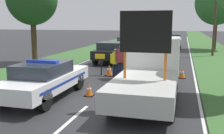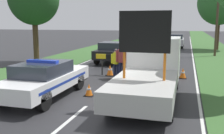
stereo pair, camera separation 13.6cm
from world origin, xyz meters
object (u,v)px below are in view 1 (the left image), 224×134
object	(u,v)px
traffic_cone_near_police	(109,70)
queued_car_van_white	(128,44)
traffic_cone_near_truck	(89,90)
queued_car_sedan_silver	(173,41)
police_officer	(115,61)
police_car	(45,79)
queued_car_sedan_black	(112,52)
traffic_cone_behind_barrier	(182,73)
work_truck	(151,68)
utility_pole	(215,20)
traffic_cone_centre_front	(81,73)
pedestrian_civilian	(121,59)
roadside_tree_near_right	(217,3)
road_barrier	(126,58)

from	to	relation	value
traffic_cone_near_police	queued_car_van_white	world-z (taller)	queued_car_van_white
traffic_cone_near_truck	queued_car_sedan_silver	world-z (taller)	queued_car_sedan_silver
police_officer	police_car	bearing A→B (deg)	61.54
queued_car_sedan_black	traffic_cone_behind_barrier	bearing A→B (deg)	139.36
work_truck	queued_car_sedan_silver	distance (m)	21.17
queued_car_sedan_silver	utility_pole	world-z (taller)	utility_pole
police_officer	queued_car_sedan_silver	xyz separation A→B (m)	(2.29, 18.37, -0.13)
traffic_cone_centre_front	queued_car_sedan_black	world-z (taller)	queued_car_sedan_black
queued_car_van_white	queued_car_sedan_silver	world-z (taller)	queued_car_van_white
traffic_cone_near_truck	queued_car_sedan_black	size ratio (longest dim) A/B	0.12
police_officer	traffic_cone_near_police	xyz separation A→B (m)	(-0.51, 0.59, -0.62)
police_car	traffic_cone_near_truck	bearing A→B (deg)	19.46
queued_car_van_white	utility_pole	world-z (taller)	utility_pole
queued_car_sedan_silver	pedestrian_civilian	bearing A→B (deg)	84.04
work_truck	utility_pole	xyz separation A→B (m)	(3.73, 13.87, 2.01)
traffic_cone_centre_front	traffic_cone_near_police	bearing A→B (deg)	50.36
pedestrian_civilian	traffic_cone_behind_barrier	xyz separation A→B (m)	(3.05, 1.11, -0.78)
traffic_cone_near_truck	roadside_tree_near_right	bearing A→B (deg)	71.51
queued_car_sedan_silver	queued_car_sedan_black	bearing A→B (deg)	73.22
road_barrier	queued_car_van_white	distance (m)	11.00
police_car	utility_pole	world-z (taller)	utility_pole
work_truck	roadside_tree_near_right	distance (m)	20.32
police_car	work_truck	distance (m)	4.23
traffic_cone_behind_barrier	queued_car_sedan_black	bearing A→B (deg)	139.36
police_car	queued_car_sedan_black	size ratio (longest dim) A/B	1.21
traffic_cone_centre_front	queued_car_sedan_silver	bearing A→B (deg)	78.35
traffic_cone_near_truck	utility_pole	size ratio (longest dim) A/B	0.08
police_car	traffic_cone_behind_barrier	xyz separation A→B (m)	(5.19, 5.12, -0.47)
road_barrier	traffic_cone_near_police	world-z (taller)	road_barrier
traffic_cone_behind_barrier	queued_car_van_white	xyz separation A→B (m)	(-5.09, 10.50, 0.55)
traffic_cone_centre_front	traffic_cone_behind_barrier	bearing A→B (deg)	18.71
traffic_cone_centre_front	utility_pole	bearing A→B (deg)	57.43
queued_car_sedan_silver	utility_pole	distance (m)	8.47
roadside_tree_near_right	utility_pole	world-z (taller)	roadside_tree_near_right
traffic_cone_behind_barrier	police_car	bearing A→B (deg)	-135.40
pedestrian_civilian	queued_car_sedan_black	distance (m)	5.82
traffic_cone_near_police	traffic_cone_centre_front	size ratio (longest dim) A/B	0.95
traffic_cone_centre_front	queued_car_van_white	bearing A→B (deg)	90.13
work_truck	traffic_cone_near_police	distance (m)	4.41
road_barrier	traffic_cone_near_police	xyz separation A→B (m)	(-0.92, -0.04, -0.69)
traffic_cone_behind_barrier	roadside_tree_near_right	xyz separation A→B (m)	(3.18, 15.74, 4.65)
road_barrier	utility_pole	size ratio (longest dim) A/B	0.58
utility_pole	queued_car_van_white	bearing A→B (deg)	177.40
police_officer	roadside_tree_near_right	size ratio (longest dim) A/B	0.21
traffic_cone_behind_barrier	roadside_tree_near_right	world-z (taller)	roadside_tree_near_right
roadside_tree_near_right	utility_pole	size ratio (longest dim) A/B	1.21
police_car	utility_pole	distance (m)	17.27
pedestrian_civilian	queued_car_sedan_black	size ratio (longest dim) A/B	0.45
traffic_cone_near_police	traffic_cone_near_truck	size ratio (longest dim) A/B	1.22
traffic_cone_near_police	queued_car_sedan_black	xyz separation A→B (m)	(-1.14, 4.68, 0.50)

